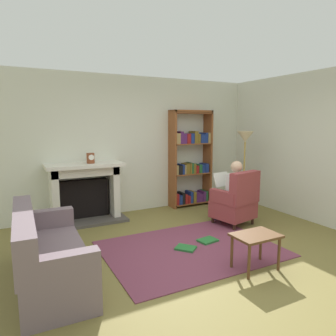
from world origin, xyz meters
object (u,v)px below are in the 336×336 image
armchair_reading (236,201)px  floor_lamp (245,144)px  mantel_clock (91,158)px  seated_reader (231,189)px  fireplace (85,190)px  bookshelf (190,161)px  sofa_floral (47,256)px  side_table (256,240)px

armchair_reading → floor_lamp: 1.31m
floor_lamp → mantel_clock: bearing=165.3°
seated_reader → mantel_clock: bearing=-41.4°
fireplace → bookshelf: size_ratio=0.67×
fireplace → seated_reader: (2.28, -1.34, 0.05)m
armchair_reading → fireplace: bearing=-44.1°
fireplace → floor_lamp: 3.21m
mantel_clock → seated_reader: (2.18, -1.24, -0.55)m
sofa_floral → side_table: (2.31, -0.81, 0.06)m
armchair_reading → seated_reader: (-0.02, 0.12, 0.20)m
bookshelf → sofa_floral: 3.84m
seated_reader → side_table: 1.77m
seated_reader → sofa_floral: 3.26m
fireplace → mantel_clock: bearing=-44.4°
sofa_floral → armchair_reading: bearing=-77.9°
armchair_reading → floor_lamp: floor_lamp is taller
side_table → seated_reader: bearing=60.9°
bookshelf → side_table: bearing=-106.2°
mantel_clock → armchair_reading: size_ratio=0.19×
bookshelf → armchair_reading: (0.03, -1.49, -0.56)m
mantel_clock → floor_lamp: 2.99m
mantel_clock → sofa_floral: (-0.98, -1.96, -0.85)m
fireplace → armchair_reading: 2.73m
sofa_floral → floor_lamp: (3.87, 1.21, 1.06)m
bookshelf → floor_lamp: size_ratio=1.26×
sofa_floral → floor_lamp: size_ratio=1.06×
armchair_reading → side_table: size_ratio=1.73×
armchair_reading → seated_reader: seated_reader is taller
bookshelf → side_table: (-0.84, -2.91, -0.60)m
sofa_floral → side_table: size_ratio=3.07×
side_table → mantel_clock: bearing=115.5°
fireplace → side_table: 3.22m
mantel_clock → seated_reader: mantel_clock is taller
side_table → fireplace: bearing=116.4°
fireplace → side_table: bearing=-63.6°
mantel_clock → floor_lamp: bearing=-14.7°
mantel_clock → side_table: size_ratio=0.33×
fireplace → seated_reader: size_ratio=1.21×
bookshelf → mantel_clock: bearing=-176.4°
fireplace → sofa_floral: (-0.88, -2.06, -0.25)m
fireplace → bookshelf: bookshelf is taller
fireplace → bookshelf: 2.31m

